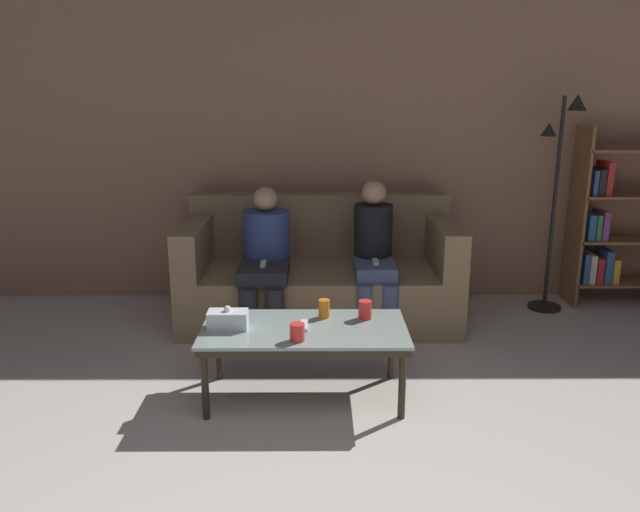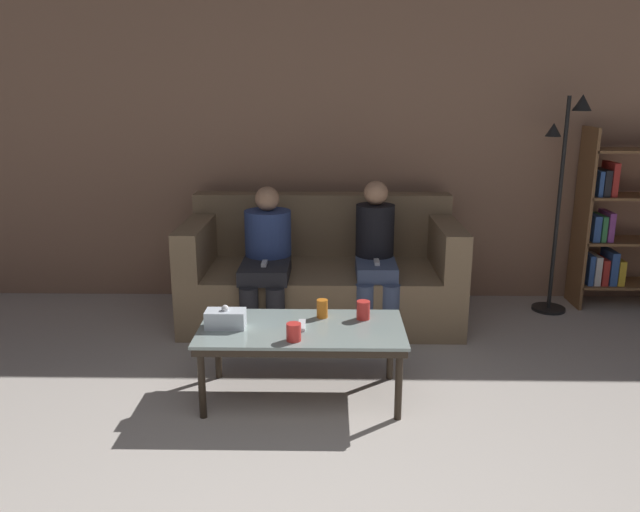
{
  "view_description": "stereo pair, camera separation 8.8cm",
  "coord_description": "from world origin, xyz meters",
  "px_view_note": "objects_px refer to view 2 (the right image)",
  "views": [
    {
      "loc": [
        -0.02,
        -1.54,
        1.72
      ],
      "look_at": [
        0.0,
        2.36,
        0.67
      ],
      "focal_mm": 35.0,
      "sensor_mm": 36.0,
      "label": 1
    },
    {
      "loc": [
        0.07,
        -1.54,
        1.72
      ],
      "look_at": [
        0.0,
        2.36,
        0.67
      ],
      "focal_mm": 35.0,
      "sensor_mm": 36.0,
      "label": 2
    }
  ],
  "objects_px": {
    "tissue_box": "(225,319)",
    "seated_person_mid_left": "(376,254)",
    "cup_near_right": "(363,310)",
    "coffee_table": "(302,334)",
    "cup_near_left": "(322,309)",
    "game_remote": "(302,325)",
    "bookshelf": "(622,226)",
    "standing_lamp": "(563,182)",
    "cup_far_center": "(294,332)",
    "seated_person_left_end": "(267,255)",
    "couch": "(322,275)"
  },
  "relations": [
    {
      "from": "cup_near_right",
      "to": "seated_person_mid_left",
      "type": "distance_m",
      "value": 0.98
    },
    {
      "from": "cup_near_right",
      "to": "seated_person_left_end",
      "type": "bearing_deg",
      "value": 124.43
    },
    {
      "from": "seated_person_left_end",
      "to": "game_remote",
      "type": "bearing_deg",
      "value": -74.42
    },
    {
      "from": "bookshelf",
      "to": "seated_person_mid_left",
      "type": "xyz_separation_m",
      "value": [
        -2.01,
        -0.55,
        -0.1
      ]
    },
    {
      "from": "bookshelf",
      "to": "seated_person_left_end",
      "type": "bearing_deg",
      "value": -168.64
    },
    {
      "from": "cup_far_center",
      "to": "bookshelf",
      "type": "xyz_separation_m",
      "value": [
        2.53,
        1.84,
        0.19
      ]
    },
    {
      "from": "game_remote",
      "to": "seated_person_mid_left",
      "type": "bearing_deg",
      "value": 66.05
    },
    {
      "from": "cup_near_left",
      "to": "seated_person_mid_left",
      "type": "height_order",
      "value": "seated_person_mid_left"
    },
    {
      "from": "couch",
      "to": "seated_person_mid_left",
      "type": "bearing_deg",
      "value": -30.69
    },
    {
      "from": "tissue_box",
      "to": "seated_person_left_end",
      "type": "height_order",
      "value": "seated_person_left_end"
    },
    {
      "from": "cup_near_right",
      "to": "tissue_box",
      "type": "bearing_deg",
      "value": -169.43
    },
    {
      "from": "standing_lamp",
      "to": "seated_person_left_end",
      "type": "bearing_deg",
      "value": -169.36
    },
    {
      "from": "standing_lamp",
      "to": "seated_person_left_end",
      "type": "height_order",
      "value": "standing_lamp"
    },
    {
      "from": "coffee_table",
      "to": "seated_person_left_end",
      "type": "height_order",
      "value": "seated_person_left_end"
    },
    {
      "from": "coffee_table",
      "to": "game_remote",
      "type": "distance_m",
      "value": 0.05
    },
    {
      "from": "game_remote",
      "to": "seated_person_left_end",
      "type": "height_order",
      "value": "seated_person_left_end"
    },
    {
      "from": "seated_person_mid_left",
      "to": "cup_near_right",
      "type": "bearing_deg",
      "value": -98.06
    },
    {
      "from": "cup_near_right",
      "to": "game_remote",
      "type": "height_order",
      "value": "cup_near_right"
    },
    {
      "from": "coffee_table",
      "to": "cup_near_right",
      "type": "relative_size",
      "value": 10.61
    },
    {
      "from": "cup_near_right",
      "to": "cup_far_center",
      "type": "distance_m",
      "value": 0.5
    },
    {
      "from": "cup_far_center",
      "to": "game_remote",
      "type": "bearing_deg",
      "value": 80.35
    },
    {
      "from": "tissue_box",
      "to": "cup_near_right",
      "type": "bearing_deg",
      "value": 10.57
    },
    {
      "from": "tissue_box",
      "to": "seated_person_mid_left",
      "type": "distance_m",
      "value": 1.44
    },
    {
      "from": "cup_near_right",
      "to": "game_remote",
      "type": "relative_size",
      "value": 0.72
    },
    {
      "from": "tissue_box",
      "to": "cup_far_center",
      "type": "bearing_deg",
      "value": -25.11
    },
    {
      "from": "cup_near_left",
      "to": "seated_person_mid_left",
      "type": "distance_m",
      "value": 1.02
    },
    {
      "from": "cup_near_left",
      "to": "seated_person_mid_left",
      "type": "bearing_deg",
      "value": 68.33
    },
    {
      "from": "couch",
      "to": "cup_near_right",
      "type": "distance_m",
      "value": 1.23
    },
    {
      "from": "standing_lamp",
      "to": "cup_far_center",
      "type": "bearing_deg",
      "value": -139.14
    },
    {
      "from": "standing_lamp",
      "to": "seated_person_mid_left",
      "type": "xyz_separation_m",
      "value": [
        -1.45,
        -0.41,
        -0.47
      ]
    },
    {
      "from": "coffee_table",
      "to": "tissue_box",
      "type": "height_order",
      "value": "tissue_box"
    },
    {
      "from": "coffee_table",
      "to": "cup_near_right",
      "type": "bearing_deg",
      "value": 20.81
    },
    {
      "from": "couch",
      "to": "seated_person_left_end",
      "type": "relative_size",
      "value": 1.96
    },
    {
      "from": "cup_near_right",
      "to": "tissue_box",
      "type": "xyz_separation_m",
      "value": [
        -0.78,
        -0.14,
        -0.0
      ]
    },
    {
      "from": "coffee_table",
      "to": "standing_lamp",
      "type": "relative_size",
      "value": 0.68
    },
    {
      "from": "seated_person_mid_left",
      "to": "standing_lamp",
      "type": "bearing_deg",
      "value": 15.85
    },
    {
      "from": "coffee_table",
      "to": "tissue_box",
      "type": "xyz_separation_m",
      "value": [
        -0.42,
        -0.01,
        0.09
      ]
    },
    {
      "from": "bookshelf",
      "to": "game_remote",
      "type": "bearing_deg",
      "value": -146.54
    },
    {
      "from": "game_remote",
      "to": "coffee_table",
      "type": "bearing_deg",
      "value": -90.0
    },
    {
      "from": "game_remote",
      "to": "bookshelf",
      "type": "relative_size",
      "value": 0.1
    },
    {
      "from": "cup_near_left",
      "to": "cup_far_center",
      "type": "xyz_separation_m",
      "value": [
        -0.15,
        -0.35,
        -0.01
      ]
    },
    {
      "from": "cup_far_center",
      "to": "game_remote",
      "type": "height_order",
      "value": "cup_far_center"
    },
    {
      "from": "coffee_table",
      "to": "cup_near_left",
      "type": "relative_size",
      "value": 10.66
    },
    {
      "from": "tissue_box",
      "to": "game_remote",
      "type": "bearing_deg",
      "value": 1.54
    },
    {
      "from": "seated_person_mid_left",
      "to": "bookshelf",
      "type": "bearing_deg",
      "value": 15.39
    },
    {
      "from": "cup_far_center",
      "to": "seated_person_mid_left",
      "type": "bearing_deg",
      "value": 68.07
    },
    {
      "from": "standing_lamp",
      "to": "seated_person_mid_left",
      "type": "height_order",
      "value": "standing_lamp"
    },
    {
      "from": "couch",
      "to": "coffee_table",
      "type": "height_order",
      "value": "couch"
    },
    {
      "from": "seated_person_left_end",
      "to": "standing_lamp",
      "type": "bearing_deg",
      "value": 10.64
    },
    {
      "from": "coffee_table",
      "to": "seated_person_mid_left",
      "type": "height_order",
      "value": "seated_person_mid_left"
    }
  ]
}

